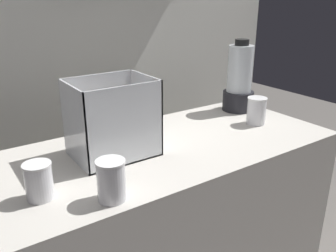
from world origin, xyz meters
The scene contains 7 objects.
counter centered at (0.00, 0.00, 0.45)m, with size 1.40×0.64×0.90m, color beige.
back_wall_unit centered at (0.00, 0.77, 1.26)m, with size 2.60×0.24×2.50m.
carrot_display_bin centered at (-0.22, 0.04, 0.99)m, with size 0.30×0.23×0.29m.
blender_pitcher centered at (0.56, 0.17, 1.05)m, with size 0.16×0.16×0.36m.
juice_cup_carrot_far_left centered at (-0.54, -0.12, 0.95)m, with size 0.08×0.08×0.11m.
juice_cup_pomegranate_left centered at (-0.37, -0.24, 0.96)m, with size 0.09×0.09×0.13m.
juice_cup_beet_middle centered at (0.48, -0.03, 0.96)m, with size 0.09×0.09×0.13m.
Camera 1 is at (-0.75, -1.09, 1.47)m, focal length 37.86 mm.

